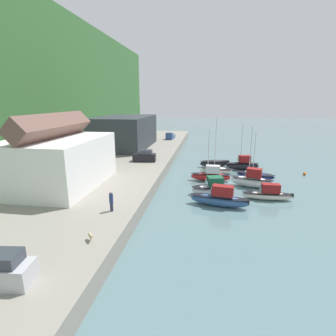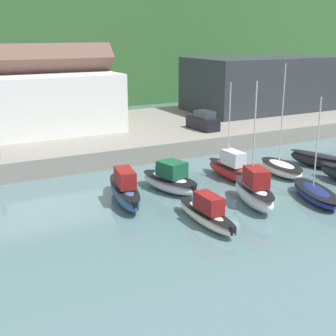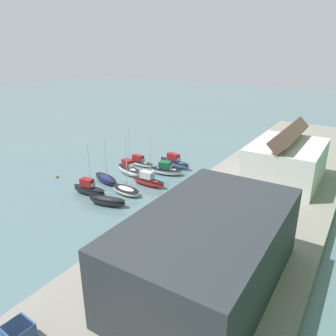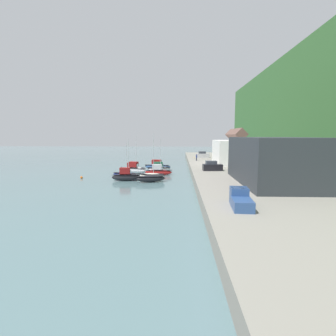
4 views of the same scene
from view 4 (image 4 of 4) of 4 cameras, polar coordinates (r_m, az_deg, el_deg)
The scene contains 19 objects.
ground_plane at distance 64.29m, azimuth -5.59°, elevation -1.36°, with size 320.00×320.00×0.00m, color slate.
quay_promenade at distance 64.92m, azimuth 14.33°, elevation -0.67°, with size 112.27×21.16×1.80m.
harbor_clubhouse at distance 74.05m, azimuth 14.39°, elevation 3.68°, with size 14.85×10.66×9.52m.
yacht_club_building at distance 45.40m, azimuth 22.37°, elevation 1.55°, with size 19.80×11.44×7.33m.
moored_boat_0 at distance 73.04m, azimuth -2.28°, elevation 0.47°, with size 2.93×7.57×2.72m.
moored_boat_1 at distance 68.71m, azimuth -1.94°, elevation -0.01°, with size 3.71×6.39×2.53m.
moored_boat_2 at distance 62.52m, azimuth -2.13°, elevation -0.68°, with size 1.67×6.57×8.42m.
moored_boat_3 at distance 57.95m, azimuth -3.56°, elevation -1.63°, with size 3.02×5.78×9.89m.
moored_boat_4 at distance 53.27m, azimuth -3.82°, elevation -2.28°, with size 3.07×6.18×1.43m.
moored_boat_5 at distance 70.71m, azimuth -7.70°, elevation 0.01°, with size 1.54×6.69×2.20m.
moored_boat_6 at distance 65.50m, azimuth -7.30°, elevation -0.24°, with size 3.48×6.50×9.18m.
moored_boat_7 at distance 61.08m, azimuth -9.33°, elevation -1.35°, with size 4.14×6.69×7.91m.
moored_boat_8 at distance 55.36m, azimuth -9.07°, elevation -1.71°, with size 2.26×6.37×8.75m.
parked_car_0 at distance 91.80m, azimuth 7.59°, elevation 2.85°, with size 2.29×4.39×2.16m.
parked_car_1 at distance 57.87m, azimuth 9.61°, elevation 0.34°, with size 2.12×4.33×2.16m.
pickup_truck_0 at distance 29.46m, azimuth 15.48°, elevation -6.53°, with size 4.84×2.26×1.90m.
person_on_quay at distance 80.05m, azimuth 6.23°, elevation 2.38°, with size 0.40×0.40×2.14m.
dog_on_quay at distance 85.93m, azimuth 5.71°, elevation 2.28°, with size 0.81×0.74×0.68m.
mooring_buoy_0 at distance 60.49m, azimuth -18.32°, elevation -1.97°, with size 0.54×0.54×0.54m.
Camera 4 is at (62.96, 8.99, 9.43)m, focal length 28.00 mm.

